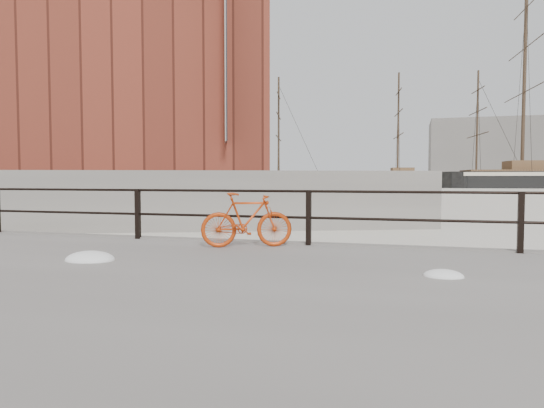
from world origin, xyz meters
The scene contains 14 objects.
ground centered at (0.00, 0.00, 0.00)m, with size 400.00×400.00×0.00m, color white.
far_quay centered at (-40.00, 72.00, 0.90)m, with size 24.00×150.00×1.80m, color gray.
guardrail centered at (0.00, -0.15, 0.85)m, with size 28.00×0.10×1.00m, color black, non-canonical shape.
bicycle centered at (-4.50, -0.70, 0.83)m, with size 1.60×0.24×0.97m, color #B8360C.
schooner_mid centered at (2.90, 80.65, 0.00)m, with size 29.24×12.37×21.00m, color silver, non-canonical shape.
schooner_left centered at (-27.88, 66.98, 0.00)m, with size 24.93×11.33×18.88m, color beige, non-canonical shape.
workboat_near centered at (-25.32, 25.62, 0.00)m, with size 11.80×3.93×7.00m, color black, non-canonical shape.
workboat_far centered at (-26.57, 39.53, 0.00)m, with size 11.87×4.10×7.00m, color black, non-canonical shape.
apartment_terracotta centered at (-21.25, 20.26, 11.90)m, with size 20.00×15.00×20.20m, color maroon.
apartment_mustard centered at (-29.49, 40.65, 12.90)m, with size 22.00×15.00×22.20m, color gold.
apartment_cream centered at (-38.11, 61.98, 12.40)m, with size 20.00×15.00×21.20m, color beige.
apartment_grey centered at (-46.35, 82.38, 13.40)m, with size 22.00×15.00×23.20m, color #999994.
apartment_brick centered at (-54.97, 103.70, 12.40)m, with size 24.00×15.00×21.20m, color brown.
industrial_west centered at (20.00, 140.00, 9.00)m, with size 32.00×18.00×18.00m, color gray.
Camera 1 is at (-1.76, -8.77, 1.56)m, focal length 32.00 mm.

